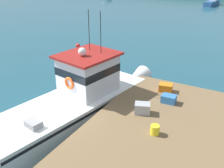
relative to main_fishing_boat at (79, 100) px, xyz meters
name	(u,v)px	position (x,y,z in m)	size (l,w,h in m)	color
ground_plane	(62,127)	(-0.31, -0.99, -1.01)	(200.00, 200.00, 0.00)	#1E4C5B
dock	(168,140)	(4.49, -0.99, 0.07)	(6.00, 9.00, 1.20)	#4C3D2D
main_fishing_boat	(79,100)	(0.00, 0.00, 0.00)	(4.01, 9.97, 4.80)	white
crate_stack_mid_dock	(166,88)	(3.22, 2.36, 0.37)	(0.60, 0.44, 0.35)	orange
crate_single_far	(142,108)	(3.06, 0.03, 0.40)	(0.60, 0.44, 0.42)	#9E9EA3
crate_single_by_cleat	(169,99)	(3.69, 1.38, 0.36)	(0.60, 0.44, 0.33)	#3370B2
bait_bucket	(155,130)	(4.00, -1.07, 0.36)	(0.32, 0.32, 0.34)	yellow
moored_boat_far_right	(212,3)	(-1.19, 38.82, -0.56)	(1.87, 5.16, 1.29)	#285184
mooring_buoy_channel_marker	(78,46)	(-6.60, 8.99, -0.81)	(0.39, 0.39, 0.39)	red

